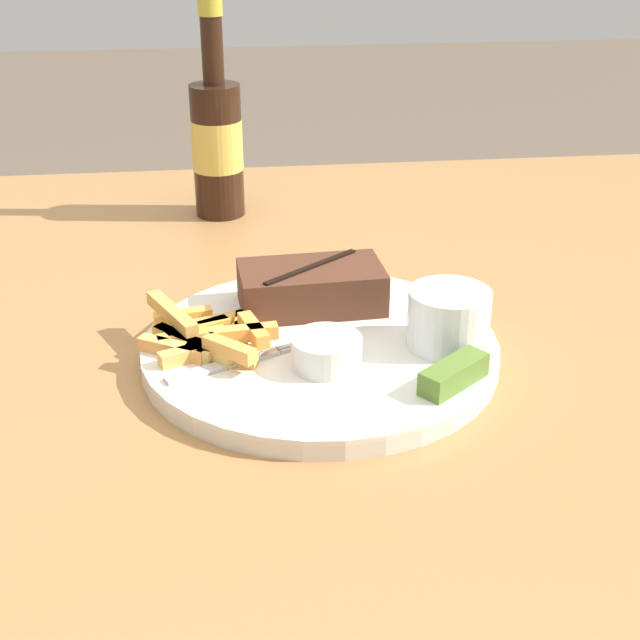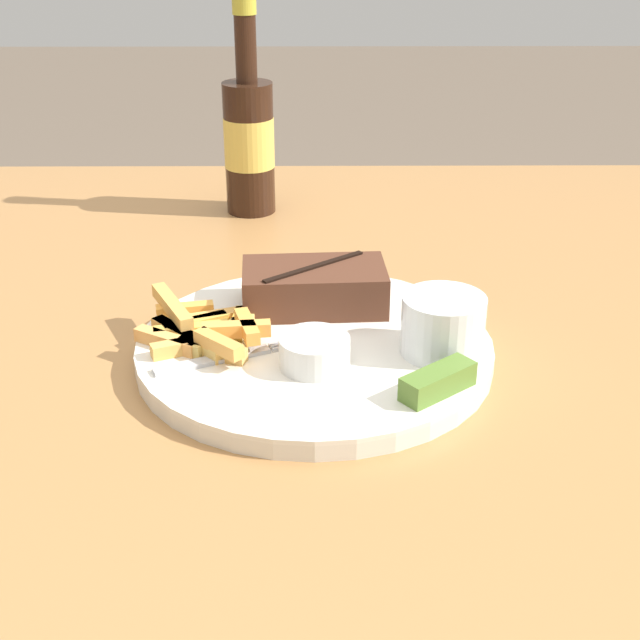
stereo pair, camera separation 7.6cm
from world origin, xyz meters
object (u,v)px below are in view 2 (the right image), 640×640
at_px(steak_portion, 322,287).
at_px(coleslaw_cup, 449,321).
at_px(dinner_plate, 320,350).
at_px(pickle_spear, 444,381).
at_px(beer_bottle, 253,139).
at_px(fork_utensil, 231,358).
at_px(dipping_sauce_cup, 324,350).

distance_m(steak_portion, coleslaw_cup, 0.14).
xyz_separation_m(steak_portion, coleslaw_cup, (0.11, -0.09, 0.01)).
xyz_separation_m(dinner_plate, pickle_spear, (0.10, -0.09, 0.02)).
distance_m(pickle_spear, beer_bottle, 0.51).
relative_size(steak_portion, fork_utensil, 1.07).
relative_size(steak_portion, beer_bottle, 0.53).
distance_m(dinner_plate, fork_utensil, 0.08).
bearing_deg(coleslaw_cup, dinner_plate, 169.20).
relative_size(pickle_spear, fork_utensil, 0.51).
bearing_deg(pickle_spear, dipping_sauce_cup, 155.13).
height_order(dinner_plate, steak_portion, steak_portion).
xyz_separation_m(pickle_spear, beer_bottle, (-0.18, 0.48, 0.06)).
bearing_deg(beer_bottle, coleslaw_cup, -65.40).
bearing_deg(dinner_plate, fork_utensil, -156.02).
distance_m(coleslaw_cup, pickle_spear, 0.07).
height_order(pickle_spear, beer_bottle, beer_bottle).
height_order(dinner_plate, dipping_sauce_cup, dipping_sauce_cup).
distance_m(steak_portion, dipping_sauce_cup, 0.11).
xyz_separation_m(coleslaw_cup, dipping_sauce_cup, (-0.10, -0.02, -0.01)).
relative_size(coleslaw_cup, pickle_spear, 1.09).
bearing_deg(pickle_spear, steak_portion, 121.07).
bearing_deg(pickle_spear, beer_bottle, 110.25).
distance_m(fork_utensil, beer_bottle, 0.43).
relative_size(dipping_sauce_cup, pickle_spear, 0.90).
bearing_deg(fork_utensil, pickle_spear, -41.55).
relative_size(steak_portion, coleslaw_cup, 1.93).
bearing_deg(coleslaw_cup, dipping_sauce_cup, -167.29).
bearing_deg(dinner_plate, coleslaw_cup, -10.80).
bearing_deg(dipping_sauce_cup, pickle_spear, -24.87).
xyz_separation_m(dinner_plate, coleslaw_cup, (0.11, -0.02, 0.04)).
relative_size(steak_portion, dipping_sauce_cup, 2.32).
bearing_deg(beer_bottle, fork_utensil, -89.41).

